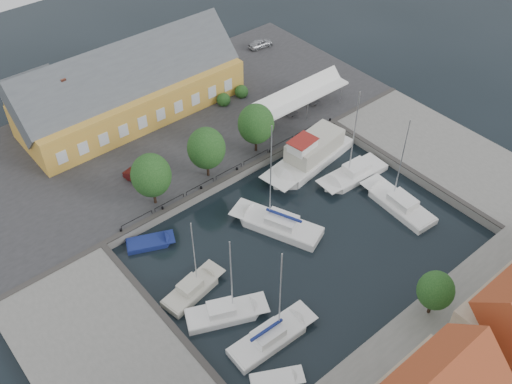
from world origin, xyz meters
TOP-DOWN VIEW (x-y plane):
  - ground at (0.00, 0.00)m, footprint 140.00×140.00m
  - north_quay at (0.00, 23.00)m, footprint 56.00×26.00m
  - west_quay at (-22.00, -2.00)m, footprint 12.00×24.00m
  - east_quay at (22.00, -2.00)m, footprint 12.00×24.00m
  - south_bank at (0.00, -21.00)m, footprint 56.00×14.00m
  - quay_edge_fittings at (0.02, 4.75)m, footprint 56.00×24.72m
  - warehouse at (-2.60, 28.36)m, footprint 28.56×14.00m
  - tent_canopy at (14.00, 14.50)m, footprint 14.00×4.00m
  - quay_trees at (-2.00, 12.00)m, footprint 18.20×4.20m
  - car_silver at (21.55, 30.76)m, footprint 3.99×1.93m
  - car_red at (-8.53, 15.99)m, footprint 2.36×4.04m
  - center_sailboat at (-0.76, 1.47)m, footprint 6.47×10.12m
  - trawler at (9.36, 7.20)m, footprint 13.54×5.69m
  - east_boat_a at (11.33, 2.09)m, footprint 8.99×3.45m
  - east_boat_c at (11.42, -4.49)m, footprint 3.50×9.32m
  - west_boat_b at (-12.40, 0.38)m, footprint 6.89×3.45m
  - west_boat_c at (-11.73, -3.67)m, footprint 7.75×5.24m
  - west_boat_d at (-10.17, -8.21)m, footprint 8.58×2.82m
  - launch_sw at (-12.45, -11.49)m, footprint 4.68×3.58m
  - launch_nw at (-12.27, 8.16)m, footprint 5.19×3.74m

SIDE VIEW (x-z plane):
  - ground at x=0.00m, z-range 0.00..0.00m
  - launch_nw at x=-12.27m, z-range -0.35..0.53m
  - launch_sw at x=-12.45m, z-range -0.40..0.58m
  - east_boat_c at x=11.42m, z-range -5.53..6.04m
  - west_boat_b at x=-12.40m, z-range -4.40..4.92m
  - west_boat_c at x=-11.73m, z-range -4.88..5.41m
  - east_boat_a at x=11.33m, z-range -5.93..6.46m
  - west_boat_d at x=-10.17m, z-range -5.39..5.93m
  - center_sailboat at x=-0.76m, z-range -6.35..7.08m
  - north_quay at x=0.00m, z-range 0.00..1.00m
  - west_quay at x=-22.00m, z-range 0.00..1.00m
  - east_quay at x=22.00m, z-range 0.00..1.00m
  - south_bank at x=0.00m, z-range 0.00..1.00m
  - trawler at x=9.36m, z-range -1.48..3.52m
  - quay_edge_fittings at x=0.02m, z-range 0.86..1.26m
  - car_red at x=-8.53m, z-range 1.00..2.26m
  - car_silver at x=21.55m, z-range 1.00..2.31m
  - tent_canopy at x=14.00m, z-range 2.27..5.10m
  - warehouse at x=-2.60m, z-range -0.35..9.20m
  - quay_trees at x=-2.00m, z-range 1.73..8.03m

